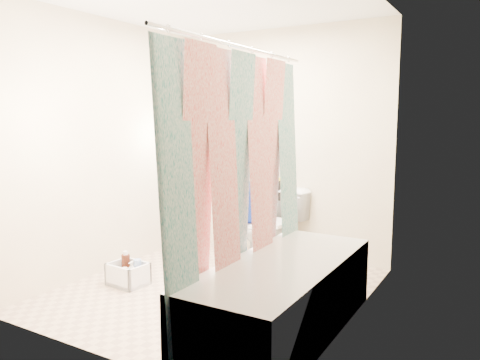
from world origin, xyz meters
The scene contains 14 objects.
floor centered at (0.00, 0.00, 0.00)m, with size 2.60×2.60×0.00m, color tan.
ceiling centered at (0.00, 0.00, 2.40)m, with size 2.40×2.60×0.02m, color silver.
wall_back centered at (0.00, 1.30, 1.20)m, with size 2.40×0.02×2.40m, color beige.
wall_front centered at (0.00, -1.30, 1.20)m, with size 2.40×0.02×2.40m, color beige.
wall_left centered at (-1.20, 0.00, 1.20)m, with size 0.02×2.60×2.40m, color beige.
wall_right centered at (1.20, 0.00, 1.20)m, with size 0.02×2.60×2.40m, color beige.
bathtub centered at (0.85, -0.43, 0.27)m, with size 0.70×1.75×0.50m.
curtain_rod centered at (0.52, -0.43, 1.95)m, with size 0.02×0.02×1.90m, color silver.
shower_curtain centered at (0.52, -0.43, 1.02)m, with size 0.06×1.75×1.80m, color white.
toilet centered at (0.09, 0.96, 0.37)m, with size 0.42×0.73×0.75m, color white.
tank_lid centered at (0.07, 0.85, 0.44)m, with size 0.46×0.20×0.03m, color white.
tank_internals centered at (0.09, 1.17, 0.73)m, with size 0.18×0.07×0.24m.
plumber centered at (-0.19, 0.77, 0.81)m, with size 0.59×0.39×1.61m, color #0F3C97.
cleaning_caddy centered at (-0.72, -0.28, 0.09)m, with size 0.35×0.29×0.25m.
Camera 1 is at (2.15, -3.23, 1.48)m, focal length 35.00 mm.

